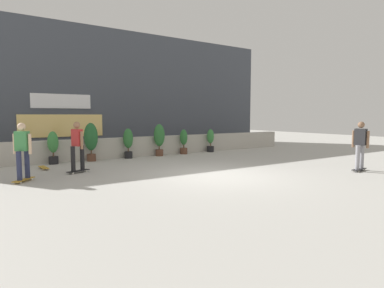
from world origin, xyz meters
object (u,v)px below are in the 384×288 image
potted_plant_2 (128,142)px  skater_far_right (77,145)px  skateboard_near_camera (44,167)px  skater_by_wall_right (360,144)px  potted_plant_3 (159,137)px  potted_plant_1 (91,139)px  potted_plant_0 (53,146)px  skater_mid_plaza (22,149)px  potted_plant_4 (184,141)px  potted_plant_5 (210,140)px

potted_plant_2 → skater_far_right: 3.81m
skateboard_near_camera → skater_by_wall_right: bearing=-35.9°
potted_plant_3 → skateboard_near_camera: potted_plant_3 is taller
potted_plant_1 → potted_plant_2: bearing=0.0°
potted_plant_3 → potted_plant_0: bearing=-180.0°
potted_plant_2 → skater_far_right: (-2.85, -2.53, 0.20)m
potted_plant_1 → skater_far_right: skater_far_right is taller
skater_mid_plaza → potted_plant_4: bearing=23.0°
potted_plant_0 → skater_far_right: bearing=-83.7°
potted_plant_0 → skater_mid_plaza: size_ratio=0.76×
potted_plant_0 → potted_plant_2: 3.13m
potted_plant_0 → skater_far_right: (0.28, -2.53, 0.23)m
potted_plant_1 → potted_plant_5: 6.22m
skateboard_near_camera → potted_plant_3: bearing=11.7°
potted_plant_0 → skater_mid_plaza: bearing=-114.1°
potted_plant_1 → skater_by_wall_right: skater_by_wall_right is taller
potted_plant_4 → skater_by_wall_right: skater_by_wall_right is taller
potted_plant_3 → skater_by_wall_right: 8.42m
skater_mid_plaza → skater_far_right: bearing=20.6°
potted_plant_2 → skateboard_near_camera: potted_plant_2 is taller
potted_plant_5 → skater_mid_plaza: size_ratio=0.70×
skater_mid_plaza → potted_plant_2: bearing=34.9°
skater_by_wall_right → potted_plant_2: bearing=124.9°
potted_plant_1 → skater_far_right: size_ratio=0.94×
skateboard_near_camera → skater_far_right: bearing=-60.4°
potted_plant_2 → potted_plant_0: bearing=-180.0°
potted_plant_4 → potted_plant_5: bearing=-0.0°
potted_plant_5 → skater_far_right: (-7.42, -2.53, 0.31)m
potted_plant_4 → skater_mid_plaza: (-7.46, -3.16, 0.29)m
potted_plant_0 → potted_plant_2: potted_plant_2 is taller
potted_plant_0 → skater_by_wall_right: (8.40, -7.55, 0.23)m
potted_plant_1 → potted_plant_0: bearing=-180.0°
skater_far_right → skateboard_near_camera: 1.88m
potted_plant_3 → potted_plant_4: 1.38m
potted_plant_0 → potted_plant_5: 7.70m
potted_plant_4 → skater_mid_plaza: size_ratio=0.72×
potted_plant_0 → skater_by_wall_right: skater_by_wall_right is taller
potted_plant_0 → skater_far_right: size_ratio=0.76×
potted_plant_0 → potted_plant_4: 6.04m
potted_plant_2 → skateboard_near_camera: bearing=-163.6°
potted_plant_2 → skater_by_wall_right: size_ratio=0.78×
potted_plant_3 → skater_far_right: skater_far_right is taller
skater_by_wall_right → potted_plant_4: bearing=107.3°
potted_plant_0 → potted_plant_2: (3.13, 0.00, 0.03)m
potted_plant_3 → skateboard_near_camera: bearing=-168.3°
potted_plant_3 → skateboard_near_camera: size_ratio=1.84×
potted_plant_0 → skateboard_near_camera: 1.37m
potted_plant_5 → skater_by_wall_right: bearing=-84.7°
potted_plant_3 → skater_mid_plaza: bearing=-152.6°
potted_plant_2 → skater_by_wall_right: skater_by_wall_right is taller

